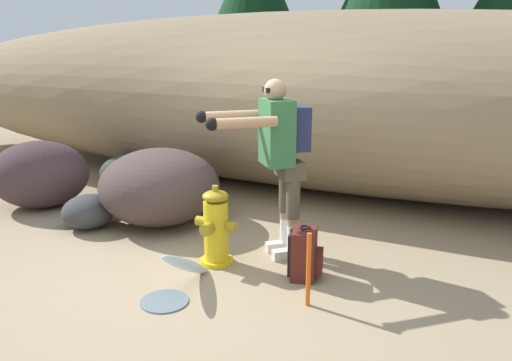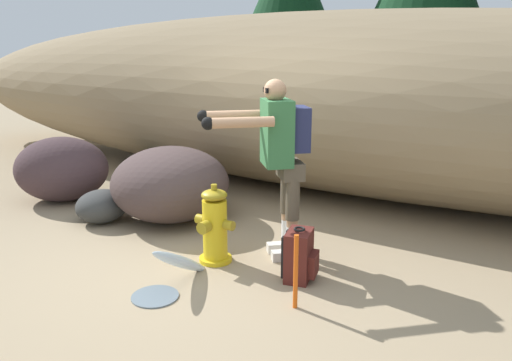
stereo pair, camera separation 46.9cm
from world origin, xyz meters
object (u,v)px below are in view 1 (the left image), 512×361
at_px(spare_backpack, 305,254).
at_px(boulder_outlier, 89,211).
at_px(utility_worker, 279,148).
at_px(boulder_large, 160,186).
at_px(boulder_small, 128,171).
at_px(boulder_mid, 40,174).
at_px(survey_stake, 308,270).
at_px(fire_hydrant, 216,228).

relative_size(spare_backpack, boulder_outlier, 0.80).
bearing_deg(utility_worker, boulder_large, -52.92).
bearing_deg(boulder_large, boulder_small, 142.89).
relative_size(boulder_large, boulder_mid, 1.16).
distance_m(spare_backpack, boulder_mid, 3.67).
relative_size(boulder_outlier, survey_stake, 0.98).
xyz_separation_m(spare_backpack, boulder_mid, (-3.63, 0.44, 0.20)).
xyz_separation_m(spare_backpack, boulder_outlier, (-2.57, 0.13, -0.03)).
relative_size(fire_hydrant, boulder_mid, 0.64).
distance_m(utility_worker, survey_stake, 1.24).
relative_size(boulder_mid, boulder_small, 1.35).
height_order(spare_backpack, survey_stake, survey_stake).
height_order(utility_worker, spare_backpack, utility_worker).
xyz_separation_m(spare_backpack, survey_stake, (0.20, -0.46, 0.08)).
bearing_deg(spare_backpack, boulder_small, 139.94).
xyz_separation_m(boulder_small, survey_stake, (3.39, -2.00, 0.05)).
xyz_separation_m(utility_worker, survey_stake, (0.60, -0.79, -0.75)).
bearing_deg(boulder_outlier, spare_backpack, -2.79).
bearing_deg(boulder_small, boulder_mid, -111.74).
distance_m(fire_hydrant, boulder_large, 1.33).
distance_m(boulder_small, survey_stake, 3.94).
relative_size(spare_backpack, boulder_mid, 0.40).
distance_m(utility_worker, boulder_large, 1.71).
relative_size(fire_hydrant, boulder_outlier, 1.26).
bearing_deg(boulder_outlier, survey_stake, -11.84).
height_order(fire_hydrant, survey_stake, fire_hydrant).
height_order(spare_backpack, boulder_mid, boulder_mid).
bearing_deg(boulder_small, boulder_large, -37.11).
relative_size(fire_hydrant, utility_worker, 0.45).
distance_m(spare_backpack, boulder_outlier, 2.58).
relative_size(boulder_small, boulder_outlier, 1.46).
distance_m(utility_worker, boulder_outlier, 2.35).
distance_m(boulder_small, boulder_outlier, 1.55).
bearing_deg(fire_hydrant, spare_backpack, 5.33).
xyz_separation_m(fire_hydrant, spare_backpack, (0.84, 0.08, -0.13)).
height_order(fire_hydrant, boulder_small, fire_hydrant).
bearing_deg(survey_stake, utility_worker, 127.20).
bearing_deg(boulder_large, boulder_outlier, -141.18).
height_order(spare_backpack, boulder_large, boulder_large).
distance_m(fire_hydrant, boulder_mid, 2.84).
bearing_deg(survey_stake, boulder_large, 153.70).
bearing_deg(boulder_small, boulder_outlier, -66.39).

